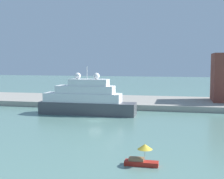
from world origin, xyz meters
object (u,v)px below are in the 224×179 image
object	(u,v)px
mooring_bollard	(111,102)
large_yacht	(86,100)
parked_car	(69,97)
small_motorboat	(142,156)
person_figure	(80,99)

from	to	relation	value
mooring_bollard	large_yacht	bearing A→B (deg)	-114.41
parked_car	mooring_bollard	bearing A→B (deg)	-23.31
small_motorboat	large_yacht	bearing A→B (deg)	117.46
mooring_bollard	parked_car	bearing A→B (deg)	156.69
large_yacht	parked_car	bearing A→B (deg)	122.96
person_figure	mooring_bollard	bearing A→B (deg)	-14.04
person_figure	large_yacht	bearing A→B (deg)	-65.91
person_figure	small_motorboat	bearing A→B (deg)	-63.38
small_motorboat	mooring_bollard	size ratio (longest dim) A/B	6.20
small_motorboat	mooring_bollard	distance (m)	45.24
parked_car	person_figure	size ratio (longest dim) A/B	2.59
parked_car	person_figure	xyz separation A→B (m)	(4.77, -3.76, 0.20)
parked_car	small_motorboat	bearing A→B (deg)	-60.76
large_yacht	mooring_bollard	size ratio (longest dim) A/B	34.96
large_yacht	person_figure	world-z (taller)	large_yacht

